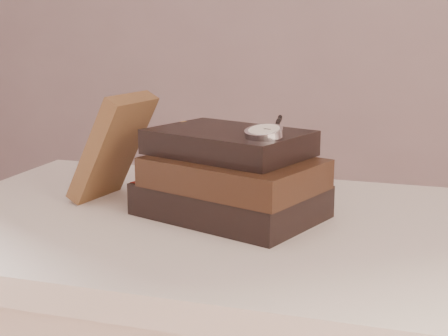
% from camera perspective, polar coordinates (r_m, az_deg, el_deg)
% --- Properties ---
extents(table, '(1.00, 0.60, 0.75)m').
position_cam_1_polar(table, '(1.02, 1.41, -9.51)').
color(table, beige).
rests_on(table, ground).
extents(book_stack, '(0.31, 0.26, 0.13)m').
position_cam_1_polar(book_stack, '(0.99, 0.62, -0.80)').
color(book_stack, black).
rests_on(book_stack, table).
extents(journal, '(0.13, 0.13, 0.18)m').
position_cam_1_polar(journal, '(1.09, -9.72, 1.83)').
color(journal, '#462D1A').
rests_on(journal, table).
extents(pocket_watch, '(0.07, 0.16, 0.02)m').
position_cam_1_polar(pocket_watch, '(0.93, 3.64, 3.25)').
color(pocket_watch, silver).
rests_on(pocket_watch, book_stack).
extents(eyeglasses, '(0.15, 0.16, 0.05)m').
position_cam_1_polar(eyeglasses, '(1.11, -0.57, 1.43)').
color(eyeglasses, silver).
rests_on(eyeglasses, book_stack).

